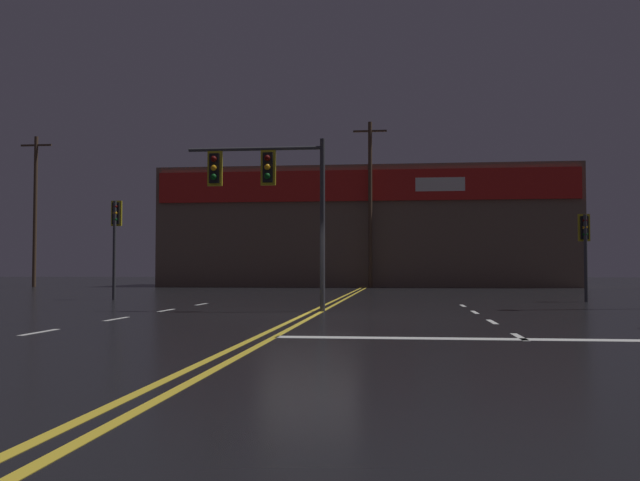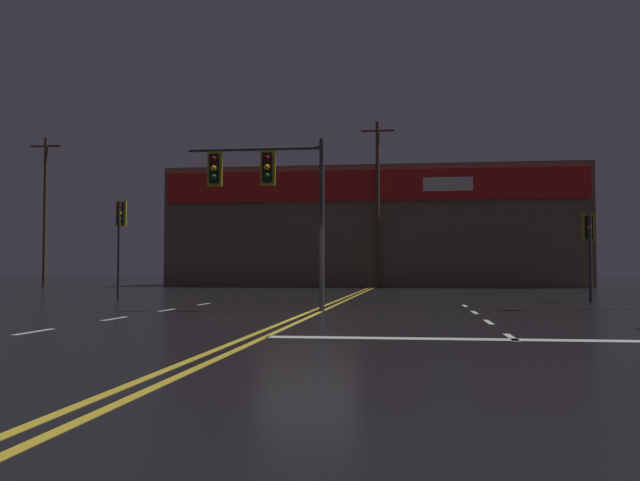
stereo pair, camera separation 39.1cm
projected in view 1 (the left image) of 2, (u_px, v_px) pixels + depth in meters
The scene contains 7 objects.
ground_plane at pixel (309, 315), 17.95m from camera, with size 200.00×200.00×0.00m, color black.
road_markings at pixel (335, 318), 16.87m from camera, with size 12.80×60.00×0.01m.
traffic_signal_median at pixel (265, 181), 19.97m from camera, with size 3.90×0.36×4.81m.
traffic_signal_corner_northwest at pixel (116, 227), 27.69m from camera, with size 0.42×0.36×3.85m.
traffic_signal_corner_northeast at pixel (585, 237), 25.78m from camera, with size 0.42×0.36×3.18m.
building_backdrop at pixel (367, 230), 51.96m from camera, with size 28.44×10.23×8.17m.
utility_pole_row at pixel (353, 205), 46.57m from camera, with size 45.72×0.26×10.86m.
Camera 1 is at (2.26, -17.87, 1.14)m, focal length 40.00 mm.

